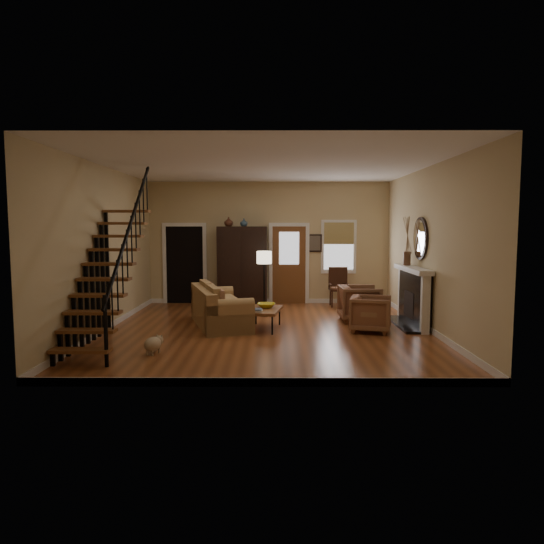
{
  "coord_description": "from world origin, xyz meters",
  "views": [
    {
      "loc": [
        0.15,
        -9.7,
        2.1
      ],
      "look_at": [
        0.1,
        0.4,
        1.15
      ],
      "focal_mm": 32.0,
      "sensor_mm": 36.0,
      "label": 1
    }
  ],
  "objects_px": {
    "floor_lamp": "(264,284)",
    "coffee_table": "(264,319)",
    "armoire": "(242,266)",
    "sofa": "(220,307)",
    "armchair_left": "(371,314)",
    "side_chair": "(339,287)",
    "armchair_right": "(360,303)"
  },
  "relations": [
    {
      "from": "sofa",
      "to": "floor_lamp",
      "type": "height_order",
      "value": "floor_lamp"
    },
    {
      "from": "armchair_right",
      "to": "sofa",
      "type": "bearing_deg",
      "value": 98.51
    },
    {
      "from": "floor_lamp",
      "to": "coffee_table",
      "type": "bearing_deg",
      "value": -89.28
    },
    {
      "from": "floor_lamp",
      "to": "armoire",
      "type": "bearing_deg",
      "value": 111.16
    },
    {
      "from": "armchair_right",
      "to": "side_chair",
      "type": "relative_size",
      "value": 0.86
    },
    {
      "from": "armoire",
      "to": "armchair_right",
      "type": "xyz_separation_m",
      "value": [
        2.74,
        -2.2,
        -0.65
      ]
    },
    {
      "from": "armchair_left",
      "to": "side_chair",
      "type": "height_order",
      "value": "side_chair"
    },
    {
      "from": "coffee_table",
      "to": "floor_lamp",
      "type": "bearing_deg",
      "value": 90.72
    },
    {
      "from": "armoire",
      "to": "armchair_left",
      "type": "relative_size",
      "value": 2.65
    },
    {
      "from": "coffee_table",
      "to": "floor_lamp",
      "type": "relative_size",
      "value": 0.72
    },
    {
      "from": "sofa",
      "to": "armchair_left",
      "type": "distance_m",
      "value": 3.13
    },
    {
      "from": "coffee_table",
      "to": "armchair_left",
      "type": "bearing_deg",
      "value": -5.98
    },
    {
      "from": "armchair_right",
      "to": "side_chair",
      "type": "distance_m",
      "value": 2.01
    },
    {
      "from": "armchair_left",
      "to": "side_chair",
      "type": "bearing_deg",
      "value": 19.18
    },
    {
      "from": "coffee_table",
      "to": "side_chair",
      "type": "relative_size",
      "value": 1.08
    },
    {
      "from": "armchair_left",
      "to": "floor_lamp",
      "type": "height_order",
      "value": "floor_lamp"
    },
    {
      "from": "armoire",
      "to": "armchair_right",
      "type": "distance_m",
      "value": 3.58
    },
    {
      "from": "coffee_table",
      "to": "sofa",
      "type": "bearing_deg",
      "value": 158.95
    },
    {
      "from": "sofa",
      "to": "armchair_right",
      "type": "distance_m",
      "value": 3.08
    },
    {
      "from": "sofa",
      "to": "armchair_right",
      "type": "xyz_separation_m",
      "value": [
        3.04,
        0.5,
        -0.01
      ]
    },
    {
      "from": "armchair_right",
      "to": "floor_lamp",
      "type": "xyz_separation_m",
      "value": [
        -2.13,
        0.62,
        0.36
      ]
    },
    {
      "from": "armoire",
      "to": "floor_lamp",
      "type": "relative_size",
      "value": 1.38
    },
    {
      "from": "sofa",
      "to": "side_chair",
      "type": "relative_size",
      "value": 2.14
    },
    {
      "from": "armoire",
      "to": "coffee_table",
      "type": "height_order",
      "value": "armoire"
    },
    {
      "from": "sofa",
      "to": "coffee_table",
      "type": "relative_size",
      "value": 1.98
    },
    {
      "from": "armchair_left",
      "to": "side_chair",
      "type": "xyz_separation_m",
      "value": [
        -0.23,
        3.08,
        0.15
      ]
    },
    {
      "from": "armchair_left",
      "to": "armchair_right",
      "type": "distance_m",
      "value": 1.09
    },
    {
      "from": "armchair_left",
      "to": "armchair_right",
      "type": "relative_size",
      "value": 0.9
    },
    {
      "from": "floor_lamp",
      "to": "side_chair",
      "type": "distance_m",
      "value": 2.39
    },
    {
      "from": "armchair_right",
      "to": "side_chair",
      "type": "bearing_deg",
      "value": 4.63
    },
    {
      "from": "coffee_table",
      "to": "armchair_right",
      "type": "distance_m",
      "value": 2.29
    },
    {
      "from": "side_chair",
      "to": "armchair_right",
      "type": "bearing_deg",
      "value": -84.45
    }
  ]
}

